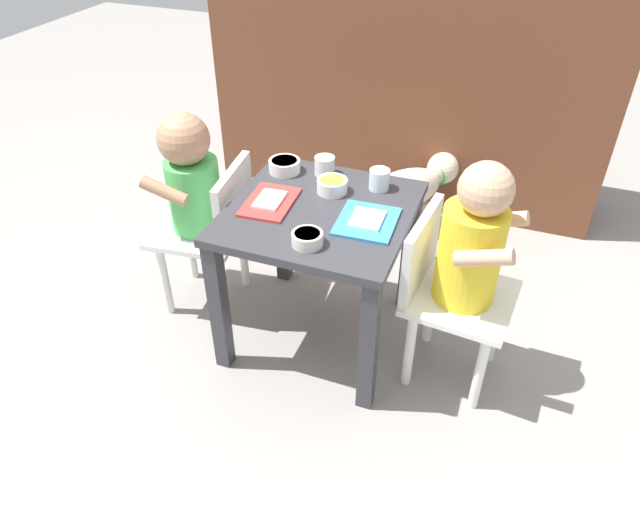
# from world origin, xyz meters

# --- Properties ---
(ground_plane) EXTENTS (7.00, 7.00, 0.00)m
(ground_plane) POSITION_xyz_m (0.00, 0.00, 0.00)
(ground_plane) COLOR gray
(kitchen_cabinet_back) EXTENTS (1.61, 0.35, 0.95)m
(kitchen_cabinet_back) POSITION_xyz_m (0.00, 1.04, 0.48)
(kitchen_cabinet_back) COLOR brown
(kitchen_cabinet_back) RESTS_ON ground
(dining_table) EXTENTS (0.51, 0.52, 0.47)m
(dining_table) POSITION_xyz_m (0.00, 0.00, 0.38)
(dining_table) COLOR #333338
(dining_table) RESTS_ON ground
(seated_child_left) EXTENTS (0.31, 0.31, 0.68)m
(seated_child_left) POSITION_xyz_m (-0.42, 0.03, 0.43)
(seated_child_left) COLOR white
(seated_child_left) RESTS_ON ground
(seated_child_right) EXTENTS (0.31, 0.31, 0.70)m
(seated_child_right) POSITION_xyz_m (0.41, -0.02, 0.44)
(seated_child_right) COLOR white
(seated_child_right) RESTS_ON ground
(dog) EXTENTS (0.36, 0.43, 0.29)m
(dog) POSITION_xyz_m (0.11, 0.69, 0.19)
(dog) COLOR beige
(dog) RESTS_ON ground
(food_tray_left) EXTENTS (0.14, 0.20, 0.02)m
(food_tray_left) POSITION_xyz_m (-0.14, -0.02, 0.48)
(food_tray_left) COLOR red
(food_tray_left) RESTS_ON dining_table
(food_tray_right) EXTENTS (0.16, 0.19, 0.02)m
(food_tray_right) POSITION_xyz_m (0.14, -0.02, 0.48)
(food_tray_right) COLOR #388CD8
(food_tray_right) RESTS_ON dining_table
(water_cup_left) EXTENTS (0.06, 0.06, 0.06)m
(water_cup_left) POSITION_xyz_m (0.12, 0.17, 0.50)
(water_cup_left) COLOR white
(water_cup_left) RESTS_ON dining_table
(water_cup_right) EXTENTS (0.06, 0.06, 0.06)m
(water_cup_right) POSITION_xyz_m (-0.06, 0.19, 0.50)
(water_cup_right) COLOR white
(water_cup_right) RESTS_ON dining_table
(cereal_bowl_left_side) EXTENTS (0.10, 0.10, 0.04)m
(cereal_bowl_left_side) POSITION_xyz_m (-0.18, 0.17, 0.49)
(cereal_bowl_left_side) COLOR white
(cereal_bowl_left_side) RESTS_ON dining_table
(cereal_bowl_right_side) EXTENTS (0.08, 0.08, 0.04)m
(cereal_bowl_right_side) POSITION_xyz_m (0.03, -0.17, 0.49)
(cereal_bowl_right_side) COLOR silver
(cereal_bowl_right_side) RESTS_ON dining_table
(veggie_bowl_near) EXTENTS (0.09, 0.09, 0.04)m
(veggie_bowl_near) POSITION_xyz_m (0.00, 0.10, 0.49)
(veggie_bowl_near) COLOR white
(veggie_bowl_near) RESTS_ON dining_table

